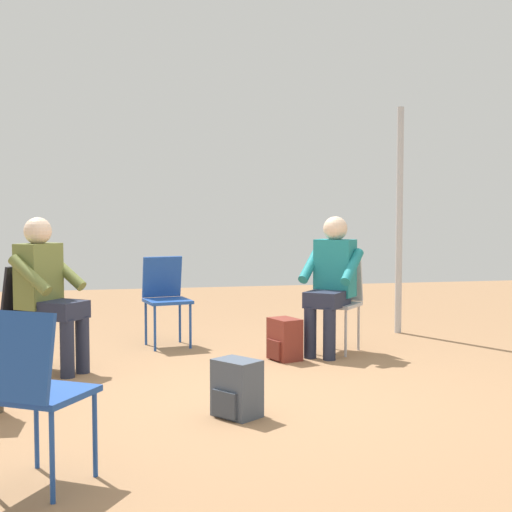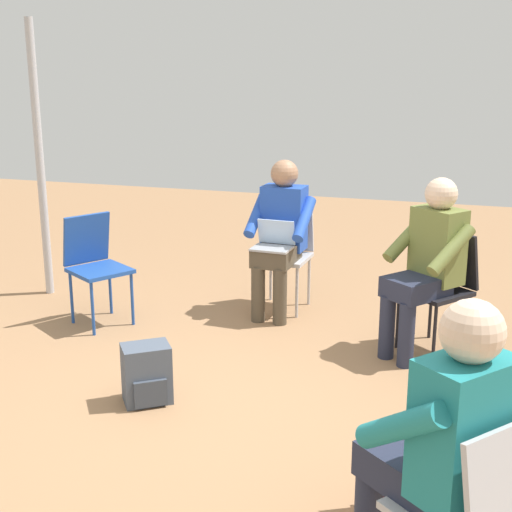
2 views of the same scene
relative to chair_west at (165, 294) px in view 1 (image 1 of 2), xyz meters
name	(u,v)px [view 1 (image 1 of 2)]	position (x,y,z in m)	size (l,w,h in m)	color
ground_plane	(235,395)	(1.96, 0.32, -0.50)	(14.00, 14.00, 0.00)	#99704C
chair_west	(165,294)	(0.00, 0.00, 0.00)	(0.50, 0.47, 0.85)	#1E4799
chair_southeast	(33,385)	(3.44, -0.89, 0.00)	(0.58, 0.56, 0.85)	#1E4799
chair_southwest	(32,309)	(0.84, -1.14, 0.00)	(0.58, 0.58, 0.85)	black
chair_northwest	(338,297)	(0.58, 1.53, 0.00)	(0.58, 0.58, 0.85)	#B7B7BC
person_in_olive	(48,286)	(0.94, -1.01, 0.20)	(0.63, 0.63, 1.24)	#23283D
person_in_teal	(331,277)	(0.71, 1.43, 0.20)	(0.63, 0.63, 1.24)	#23283D
backpack_near_laptop_user	(237,392)	(2.47, 0.24, -0.34)	(0.34, 0.33, 0.36)	#475160
backpack_by_empty_chair	(285,342)	(0.88, 0.95, -0.34)	(0.33, 0.30, 0.36)	maroon
tent_pole_far	(399,221)	(-0.20, 2.46, 0.69)	(0.07, 0.07, 2.37)	#B2B2B7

